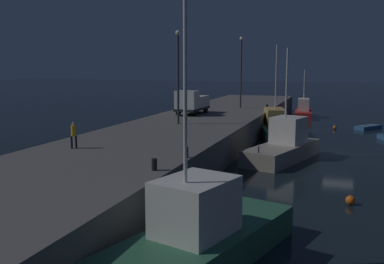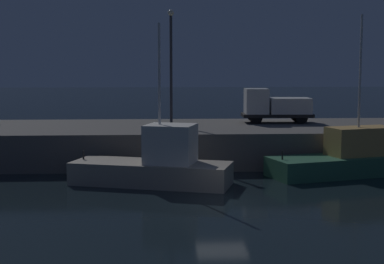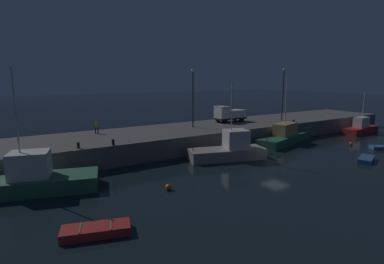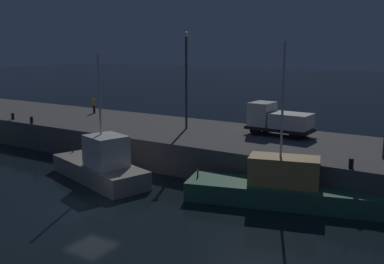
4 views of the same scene
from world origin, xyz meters
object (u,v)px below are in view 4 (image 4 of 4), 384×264
at_px(dockworker, 94,104).
at_px(bollard_central, 351,163).
at_px(bollard_west, 13,116).
at_px(bollard_east, 32,120).
at_px(fishing_trawler_red, 101,165).
at_px(lamp_post_west, 186,73).
at_px(utility_truck, 278,120).
at_px(fishing_boat_white, 283,188).

relative_size(dockworker, bollard_central, 2.78).
bearing_deg(bollard_west, bollard_east, -7.96).
bearing_deg(bollard_central, fishing_trawler_red, -165.94).
xyz_separation_m(lamp_post_west, dockworker, (-13.08, 2.15, -3.82)).
height_order(dockworker, bollard_west, dockworker).
relative_size(utility_truck, bollard_central, 8.86).
bearing_deg(fishing_boat_white, lamp_post_west, 149.11).
bearing_deg(lamp_post_west, bollard_central, -19.90).
bearing_deg(bollard_central, bollard_east, -179.89).
xyz_separation_m(fishing_boat_white, utility_truck, (-3.75, 8.28, 2.69)).
bearing_deg(dockworker, bollard_east, -92.77).
xyz_separation_m(lamp_post_west, bollard_east, (-13.45, -5.51, -4.46)).
bearing_deg(bollard_central, bollard_west, 179.24).
bearing_deg(fishing_trawler_red, dockworker, 136.04).
bearing_deg(dockworker, fishing_boat_white, -20.18).
xyz_separation_m(fishing_trawler_red, bollard_central, (16.09, 4.03, 1.57)).
xyz_separation_m(fishing_trawler_red, bollard_east, (-12.43, 3.97, 1.57)).
xyz_separation_m(fishing_trawler_red, utility_truck, (8.80, 10.87, 2.53)).
height_order(lamp_post_west, bollard_east, lamp_post_west).
xyz_separation_m(fishing_boat_white, dockworker, (-24.61, 9.04, 2.38)).
bearing_deg(dockworker, fishing_trawler_red, -43.96).
relative_size(lamp_post_west, dockworker, 4.91).
bearing_deg(fishing_trawler_red, bollard_east, 162.27).
bearing_deg(bollard_central, fishing_boat_white, -157.88).
xyz_separation_m(lamp_post_west, bollard_west, (-16.86, -5.03, -4.47)).
relative_size(fishing_trawler_red, utility_truck, 1.76).
bearing_deg(utility_truck, fishing_trawler_red, -128.99).
relative_size(fishing_trawler_red, bollard_east, 15.29).
bearing_deg(fishing_trawler_red, bollard_central, 14.06).
distance_m(fishing_boat_white, utility_truck, 9.48).
xyz_separation_m(fishing_boat_white, lamp_post_west, (-11.53, 6.90, 6.20)).
bearing_deg(fishing_boat_white, bollard_east, 176.82).
distance_m(dockworker, bollard_east, 7.69).
relative_size(fishing_boat_white, bollard_west, 20.07).
xyz_separation_m(utility_truck, dockworker, (-20.86, 0.76, -0.31)).
bearing_deg(fishing_trawler_red, fishing_boat_white, 11.65).
distance_m(fishing_trawler_red, utility_truck, 14.21).
distance_m(lamp_post_west, utility_truck, 8.64).
height_order(dockworker, bollard_central, dockworker).
height_order(fishing_boat_white, bollard_east, fishing_boat_white).
bearing_deg(bollard_central, dockworker, 164.89).
bearing_deg(bollard_central, utility_truck, 136.84).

